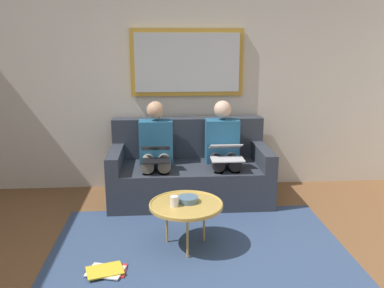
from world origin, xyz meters
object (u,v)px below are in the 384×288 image
object	(u,v)px
cup	(174,201)
laptop_silver	(226,152)
person_right	(156,149)
couch	(189,172)
magazine_stack	(106,271)
person_left	(223,148)
laptop_black	(156,154)
framed_mirror	(187,63)
bowl	(188,199)
coffee_table	(186,205)

from	to	relation	value
cup	laptop_silver	world-z (taller)	laptop_silver
person_right	couch	bearing A→B (deg)	-169.92
couch	laptop_silver	size ratio (longest dim) A/B	5.06
cup	magazine_stack	size ratio (longest dim) A/B	0.27
person_left	laptop_black	world-z (taller)	person_left
person_right	magazine_stack	world-z (taller)	person_right
person_left	framed_mirror	bearing A→B (deg)	-50.03
bowl	magazine_stack	bearing A→B (deg)	31.59
couch	person_left	size ratio (longest dim) A/B	1.59
laptop_silver	laptop_black	distance (m)	0.77
cup	laptop_black	xyz separation A→B (m)	(0.17, -0.96, 0.16)
coffee_table	magazine_stack	bearing A→B (deg)	30.00
laptop_silver	person_right	xyz separation A→B (m)	(0.77, -0.24, -0.02)
person_left	magazine_stack	bearing A→B (deg)	53.05
coffee_table	laptop_black	xyz separation A→B (m)	(0.27, -0.91, 0.22)
laptop_silver	cup	bearing A→B (deg)	58.19
cup	laptop_silver	bearing A→B (deg)	-121.81
person_left	laptop_black	bearing A→B (deg)	17.36
cup	person_right	bearing A→B (deg)	-81.90
coffee_table	cup	size ratio (longest dim) A/B	7.20
person_right	laptop_black	xyz separation A→B (m)	(0.00, 0.24, 0.01)
cup	bowl	world-z (taller)	cup
coffee_table	laptop_silver	xyz separation A→B (m)	(-0.49, -0.91, 0.22)
laptop_silver	framed_mirror	bearing A→B (deg)	-61.05
coffee_table	bowl	world-z (taller)	bowl
bowl	person_left	xyz separation A→B (m)	(-0.47, -1.11, 0.17)
coffee_table	person_left	world-z (taller)	person_left
framed_mirror	coffee_table	bearing A→B (deg)	86.12
person_left	person_right	size ratio (longest dim) A/B	1.00
person_left	laptop_silver	world-z (taller)	person_left
bowl	laptop_silver	distance (m)	1.01
laptop_silver	magazine_stack	distance (m)	1.83
cup	person_right	xyz separation A→B (m)	(0.17, -1.20, 0.15)
bowl	person_right	xyz separation A→B (m)	(0.29, -1.11, 0.17)
framed_mirror	person_left	world-z (taller)	framed_mirror
framed_mirror	person_left	size ratio (longest dim) A/B	1.18
couch	bowl	bearing A→B (deg)	85.64
person_right	magazine_stack	size ratio (longest dim) A/B	3.43
bowl	coffee_table	bearing A→B (deg)	62.45
couch	magazine_stack	size ratio (longest dim) A/B	5.45
cup	bowl	xyz separation A→B (m)	(-0.12, -0.08, -0.02)
couch	laptop_black	bearing A→B (deg)	38.76
couch	person_right	bearing A→B (deg)	10.08
person_left	laptop_black	distance (m)	0.80
couch	person_left	distance (m)	0.49
bowl	person_right	distance (m)	1.16
framed_mirror	bowl	size ratio (longest dim) A/B	7.44
framed_mirror	coffee_table	xyz separation A→B (m)	(0.11, 1.61, -1.15)
coffee_table	person_right	world-z (taller)	person_right
framed_mirror	coffee_table	distance (m)	1.98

